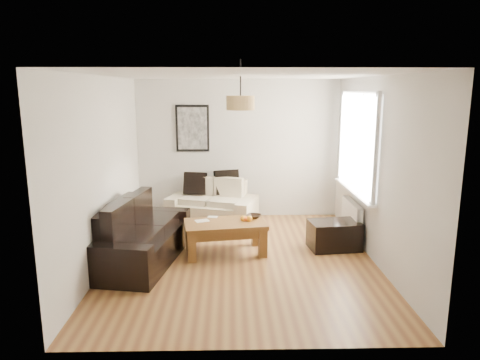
{
  "coord_description": "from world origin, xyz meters",
  "views": [
    {
      "loc": [
        -0.15,
        -5.98,
        2.43
      ],
      "look_at": [
        0.0,
        0.6,
        1.05
      ],
      "focal_mm": 32.76,
      "sensor_mm": 36.0,
      "label": 1
    }
  ],
  "objects_px": {
    "loveseat_cream": "(212,202)",
    "sofa_leather": "(141,233)",
    "ottoman": "(334,235)",
    "coffee_table": "(225,238)"
  },
  "relations": [
    {
      "from": "loveseat_cream",
      "to": "ottoman",
      "type": "relative_size",
      "value": 2.05
    },
    {
      "from": "ottoman",
      "to": "sofa_leather",
      "type": "bearing_deg",
      "value": -171.56
    },
    {
      "from": "loveseat_cream",
      "to": "ottoman",
      "type": "height_order",
      "value": "loveseat_cream"
    },
    {
      "from": "loveseat_cream",
      "to": "coffee_table",
      "type": "height_order",
      "value": "loveseat_cream"
    },
    {
      "from": "sofa_leather",
      "to": "ottoman",
      "type": "xyz_separation_m",
      "value": [
        2.88,
        0.43,
        -0.2
      ]
    },
    {
      "from": "loveseat_cream",
      "to": "sofa_leather",
      "type": "height_order",
      "value": "sofa_leather"
    },
    {
      "from": "loveseat_cream",
      "to": "sofa_leather",
      "type": "relative_size",
      "value": 0.81
    },
    {
      "from": "loveseat_cream",
      "to": "sofa_leather",
      "type": "distance_m",
      "value": 2.04
    },
    {
      "from": "coffee_table",
      "to": "ottoman",
      "type": "bearing_deg",
      "value": 5.35
    },
    {
      "from": "loveseat_cream",
      "to": "coffee_table",
      "type": "distance_m",
      "value": 1.56
    }
  ]
}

